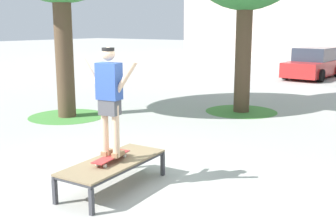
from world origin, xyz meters
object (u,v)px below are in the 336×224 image
Objects in this scene: skate_box at (113,164)px; skater at (109,95)px; skateboard at (111,157)px; car_red at (313,64)px.

skater reaches higher than skate_box.
skateboard is at bearing -85.87° from skate_box.
skate_box is at bearing 93.92° from skater.
skateboard is 0.49× the size of skater.
car_red is at bearing 96.33° from skater.
car_red is at bearing 96.33° from skateboard.
skater is 16.67m from car_red.
car_red is at bearing 96.34° from skate_box.
skateboard is (0.00, -0.05, 0.12)m from skate_box.
skate_box is at bearing -83.66° from car_red.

